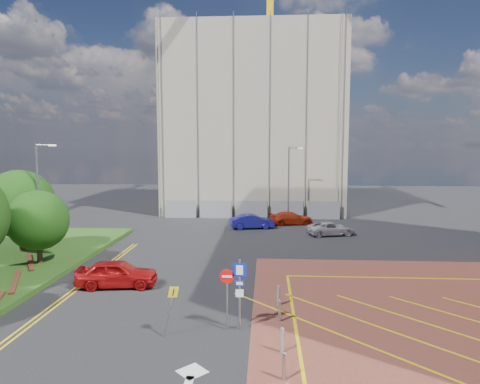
# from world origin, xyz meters

# --- Properties ---
(ground) EXTENTS (140.00, 140.00, 0.00)m
(ground) POSITION_xyz_m (0.00, 0.00, 0.00)
(ground) COLOR black
(ground) RESTS_ON ground
(tree_c) EXTENTS (4.00, 4.00, 4.90)m
(tree_c) POSITION_xyz_m (-13.50, 10.00, 3.19)
(tree_c) COLOR #3D2B1C
(tree_c) RESTS_ON grass_bed
(tree_d) EXTENTS (5.00, 5.00, 6.08)m
(tree_d) POSITION_xyz_m (-16.50, 13.00, 3.87)
(tree_d) COLOR #3D2B1C
(tree_d) RESTS_ON grass_bed
(lamp_left_far) EXTENTS (1.53, 0.16, 8.00)m
(lamp_left_far) POSITION_xyz_m (-14.42, 12.00, 4.66)
(lamp_left_far) COLOR #9EA0A8
(lamp_left_far) RESTS_ON grass_bed
(lamp_back) EXTENTS (1.53, 0.16, 8.00)m
(lamp_back) POSITION_xyz_m (4.08, 28.00, 4.36)
(lamp_back) COLOR #9EA0A8
(lamp_back) RESTS_ON ground
(sign_cluster) EXTENTS (1.17, 0.12, 3.20)m
(sign_cluster) POSITION_xyz_m (0.30, 0.98, 1.95)
(sign_cluster) COLOR #9EA0A8
(sign_cluster) RESTS_ON ground
(warning_sign) EXTENTS (0.72, 0.41, 2.25)m
(warning_sign) POSITION_xyz_m (-2.39, 0.12, 1.43)
(warning_sign) COLOR #9EA0A8
(warning_sign) RESTS_ON ground
(bollard_row) EXTENTS (0.14, 11.14, 0.90)m
(bollard_row) POSITION_xyz_m (2.30, -1.67, 0.47)
(bollard_row) COLOR #9EA0A8
(bollard_row) RESTS_ON forecourt
(construction_building) EXTENTS (21.20, 19.20, 22.00)m
(construction_building) POSITION_xyz_m (0.00, 40.00, 11.00)
(construction_building) COLOR #9C9580
(construction_building) RESTS_ON ground
(tower_crane) EXTENTS (1.60, 35.00, 35.40)m
(tower_crane) POSITION_xyz_m (2.00, 39.44, 25.85)
(tower_crane) COLOR yellow
(tower_crane) RESTS_ON ground
(construction_fence) EXTENTS (21.60, 0.06, 2.00)m
(construction_fence) POSITION_xyz_m (1.00, 30.00, 1.00)
(construction_fence) COLOR gray
(construction_fence) RESTS_ON ground
(car_red_left) EXTENTS (4.80, 2.38, 1.57)m
(car_red_left) POSITION_xyz_m (-6.95, 6.41, 0.79)
(car_red_left) COLOR #A40E0E
(car_red_left) RESTS_ON ground
(car_blue_back) EXTENTS (4.52, 2.39, 1.42)m
(car_blue_back) POSITION_xyz_m (0.28, 24.28, 0.71)
(car_blue_back) COLOR navy
(car_blue_back) RESTS_ON ground
(car_red_back) EXTENTS (4.81, 2.82, 1.31)m
(car_red_back) POSITION_xyz_m (4.24, 26.70, 0.65)
(car_red_back) COLOR #A7260E
(car_red_back) RESTS_ON ground
(car_silver_back) EXTENTS (4.74, 3.11, 1.21)m
(car_silver_back) POSITION_xyz_m (7.54, 21.60, 0.61)
(car_silver_back) COLOR silver
(car_silver_back) RESTS_ON ground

